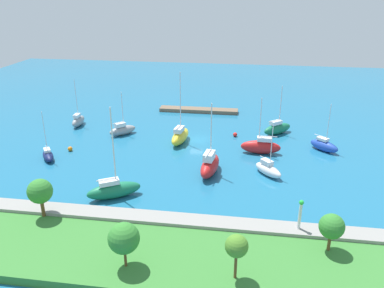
{
  "coord_description": "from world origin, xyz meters",
  "views": [
    {
      "loc": [
        -9.54,
        69.58,
        27.74
      ],
      "look_at": [
        0.0,
        5.96,
        1.5
      ],
      "focal_mm": 36.42,
      "sensor_mm": 36.0,
      "label": 1
    }
  ],
  "objects_px": {
    "sailboat_gray_center_basin": "(78,121)",
    "harbor_beacon": "(300,212)",
    "sailboat_green_inner_mooring": "(277,128)",
    "sailboat_white_lone_north": "(268,169)",
    "mooring_buoy_orange": "(70,149)",
    "sailboat_red_east_end": "(261,146)",
    "park_tree_west": "(124,238)",
    "park_tree_midwest": "(332,227)",
    "mooring_buoy_red": "(235,135)",
    "sailboat_yellow_west_end": "(180,136)",
    "sailboat_navy_far_north": "(48,155)",
    "pier_dock": "(199,110)",
    "park_tree_east": "(237,246)",
    "park_tree_center": "(40,191)",
    "sailboat_gray_mid_basin": "(122,130)",
    "sailboat_blue_lone_south": "(324,145)",
    "sailboat_red_along_channel": "(210,165)"
  },
  "relations": [
    {
      "from": "park_tree_center",
      "to": "pier_dock",
      "type": "bearing_deg",
      "value": -104.78
    },
    {
      "from": "sailboat_yellow_west_end",
      "to": "sailboat_white_lone_north",
      "type": "bearing_deg",
      "value": -116.69
    },
    {
      "from": "mooring_buoy_red",
      "to": "pier_dock",
      "type": "bearing_deg",
      "value": -58.39
    },
    {
      "from": "sailboat_white_lone_north",
      "to": "park_tree_east",
      "type": "bearing_deg",
      "value": -50.63
    },
    {
      "from": "park_tree_east",
      "to": "park_tree_west",
      "type": "height_order",
      "value": "park_tree_west"
    },
    {
      "from": "park_tree_midwest",
      "to": "sailboat_red_east_end",
      "type": "relative_size",
      "value": 0.43
    },
    {
      "from": "park_tree_east",
      "to": "sailboat_white_lone_north",
      "type": "distance_m",
      "value": 25.95
    },
    {
      "from": "park_tree_center",
      "to": "mooring_buoy_orange",
      "type": "height_order",
      "value": "park_tree_center"
    },
    {
      "from": "mooring_buoy_orange",
      "to": "mooring_buoy_red",
      "type": "height_order",
      "value": "mooring_buoy_red"
    },
    {
      "from": "park_tree_midwest",
      "to": "sailboat_yellow_west_end",
      "type": "xyz_separation_m",
      "value": [
        21.92,
        -30.87,
        -2.65
      ]
    },
    {
      "from": "pier_dock",
      "to": "park_tree_west",
      "type": "height_order",
      "value": "park_tree_west"
    },
    {
      "from": "pier_dock",
      "to": "sailboat_gray_center_basin",
      "type": "xyz_separation_m",
      "value": [
        24.01,
        13.64,
        0.73
      ]
    },
    {
      "from": "park_tree_midwest",
      "to": "sailboat_gray_mid_basin",
      "type": "height_order",
      "value": "sailboat_gray_mid_basin"
    },
    {
      "from": "park_tree_west",
      "to": "sailboat_yellow_west_end",
      "type": "relative_size",
      "value": 0.37
    },
    {
      "from": "harbor_beacon",
      "to": "mooring_buoy_orange",
      "type": "xyz_separation_m",
      "value": [
        37.99,
        -20.88,
        -3.19
      ]
    },
    {
      "from": "sailboat_navy_far_north",
      "to": "park_tree_west",
      "type": "bearing_deg",
      "value": 4.68
    },
    {
      "from": "pier_dock",
      "to": "sailboat_green_inner_mooring",
      "type": "height_order",
      "value": "sailboat_green_inner_mooring"
    },
    {
      "from": "park_tree_east",
      "to": "sailboat_red_east_end",
      "type": "relative_size",
      "value": 0.48
    },
    {
      "from": "sailboat_gray_mid_basin",
      "to": "park_tree_midwest",
      "type": "bearing_deg",
      "value": -89.73
    },
    {
      "from": "sailboat_white_lone_north",
      "to": "mooring_buoy_orange",
      "type": "xyz_separation_m",
      "value": [
        35.05,
        -4.49,
        -0.57
      ]
    },
    {
      "from": "park_tree_east",
      "to": "sailboat_gray_center_basin",
      "type": "distance_m",
      "value": 55.71
    },
    {
      "from": "sailboat_blue_lone_south",
      "to": "sailboat_white_lone_north",
      "type": "height_order",
      "value": "sailboat_blue_lone_south"
    },
    {
      "from": "sailboat_red_east_end",
      "to": "park_tree_west",
      "type": "bearing_deg",
      "value": 67.92
    },
    {
      "from": "sailboat_white_lone_north",
      "to": "sailboat_gray_center_basin",
      "type": "height_order",
      "value": "sailboat_gray_center_basin"
    },
    {
      "from": "park_tree_center",
      "to": "sailboat_gray_mid_basin",
      "type": "height_order",
      "value": "sailboat_gray_mid_basin"
    },
    {
      "from": "sailboat_navy_far_north",
      "to": "sailboat_red_east_end",
      "type": "bearing_deg",
      "value": 66.88
    },
    {
      "from": "park_tree_midwest",
      "to": "sailboat_red_along_channel",
      "type": "distance_m",
      "value": 23.94
    },
    {
      "from": "sailboat_green_inner_mooring",
      "to": "sailboat_red_along_channel",
      "type": "xyz_separation_m",
      "value": [
        11.48,
        19.87,
        0.35
      ]
    },
    {
      "from": "park_tree_east",
      "to": "sailboat_yellow_west_end",
      "type": "bearing_deg",
      "value": -71.79
    },
    {
      "from": "sailboat_gray_center_basin",
      "to": "harbor_beacon",
      "type": "bearing_deg",
      "value": -129.88
    },
    {
      "from": "park_tree_east",
      "to": "mooring_buoy_red",
      "type": "xyz_separation_m",
      "value": [
        1.89,
        -41.55,
        -4.33
      ]
    },
    {
      "from": "sailboat_navy_far_north",
      "to": "mooring_buoy_red",
      "type": "bearing_deg",
      "value": 81.01
    },
    {
      "from": "sailboat_gray_mid_basin",
      "to": "pier_dock",
      "type": "bearing_deg",
      "value": 7.84
    },
    {
      "from": "park_tree_midwest",
      "to": "mooring_buoy_orange",
      "type": "xyz_separation_m",
      "value": [
        40.87,
        -23.99,
        -3.62
      ]
    },
    {
      "from": "sailboat_yellow_west_end",
      "to": "sailboat_navy_far_north",
      "type": "distance_m",
      "value": 23.73
    },
    {
      "from": "sailboat_gray_center_basin",
      "to": "mooring_buoy_red",
      "type": "xyz_separation_m",
      "value": [
        -33.31,
        1.48,
        -0.72
      ]
    },
    {
      "from": "sailboat_green_inner_mooring",
      "to": "sailboat_white_lone_north",
      "type": "xyz_separation_m",
      "value": [
        2.37,
        18.91,
        -0.22
      ]
    },
    {
      "from": "sailboat_yellow_west_end",
      "to": "mooring_buoy_red",
      "type": "distance_m",
      "value": 11.31
    },
    {
      "from": "sailboat_gray_center_basin",
      "to": "mooring_buoy_orange",
      "type": "xyz_separation_m",
      "value": [
        -4.16,
        13.18,
        -0.72
      ]
    },
    {
      "from": "harbor_beacon",
      "to": "park_tree_west",
      "type": "relative_size",
      "value": 0.75
    },
    {
      "from": "sailboat_green_inner_mooring",
      "to": "sailboat_blue_lone_south",
      "type": "bearing_deg",
      "value": -84.22
    },
    {
      "from": "sailboat_red_east_end",
      "to": "harbor_beacon",
      "type": "bearing_deg",
      "value": 99.72
    },
    {
      "from": "harbor_beacon",
      "to": "park_tree_midwest",
      "type": "xyz_separation_m",
      "value": [
        -2.88,
        3.11,
        0.44
      ]
    },
    {
      "from": "park_tree_center",
      "to": "sailboat_red_east_end",
      "type": "bearing_deg",
      "value": -135.85
    },
    {
      "from": "sailboat_blue_lone_south",
      "to": "sailboat_white_lone_north",
      "type": "relative_size",
      "value": 1.08
    },
    {
      "from": "park_tree_west",
      "to": "sailboat_red_east_end",
      "type": "distance_m",
      "value": 36.77
    },
    {
      "from": "sailboat_navy_far_north",
      "to": "sailboat_white_lone_north",
      "type": "height_order",
      "value": "sailboat_navy_far_north"
    },
    {
      "from": "mooring_buoy_orange",
      "to": "mooring_buoy_red",
      "type": "bearing_deg",
      "value": -158.12
    },
    {
      "from": "pier_dock",
      "to": "sailboat_yellow_west_end",
      "type": "bearing_deg",
      "value": 87.45
    },
    {
      "from": "sailboat_white_lone_north",
      "to": "mooring_buoy_orange",
      "type": "distance_m",
      "value": 35.34
    }
  ]
}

